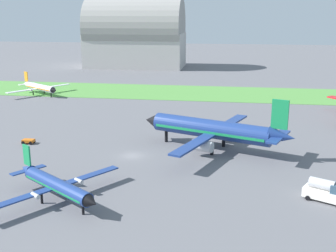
% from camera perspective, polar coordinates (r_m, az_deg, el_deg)
% --- Properties ---
extents(ground_plane, '(600.00, 600.00, 0.00)m').
position_cam_1_polar(ground_plane, '(81.85, -4.85, -4.01)').
color(ground_plane, slate).
extents(grass_taxiway_strip, '(360.00, 28.00, 0.08)m').
position_cam_1_polar(grass_taxiway_strip, '(145.93, 1.27, 4.55)').
color(grass_taxiway_strip, '#549342').
rests_on(grass_taxiway_strip, ground_plane).
extents(airplane_taxiing_turboprop, '(17.66, 20.12, 6.97)m').
position_cam_1_polar(airplane_taxiing_turboprop, '(147.67, -16.89, 5.02)').
color(airplane_taxiing_turboprop, white).
rests_on(airplane_taxiing_turboprop, ground_plane).
extents(airplane_midfield_jet, '(30.97, 31.19, 11.51)m').
position_cam_1_polar(airplane_midfield_jet, '(84.38, 6.14, -0.50)').
color(airplane_midfield_jet, navy).
rests_on(airplane_midfield_jet, ground_plane).
extents(airplane_foreground_turboprop, '(17.04, 19.36, 6.76)m').
position_cam_1_polar(airplane_foreground_turboprop, '(64.21, -14.85, -7.61)').
color(airplane_foreground_turboprop, navy).
rests_on(airplane_foreground_turboprop, ground_plane).
extents(baggage_cart_midfield, '(2.41, 1.76, 0.90)m').
position_cam_1_polar(baggage_cart_midfield, '(93.53, -18.24, -1.92)').
color(baggage_cart_midfield, orange).
rests_on(baggage_cart_midfield, ground_plane).
extents(fuel_truck_by_runway, '(6.87, 5.17, 3.29)m').
position_cam_1_polar(fuel_truck_by_runway, '(66.23, 20.64, -8.22)').
color(fuel_truck_by_runway, white).
rests_on(fuel_truck_by_runway, ground_plane).
extents(hangar_distant, '(47.40, 28.74, 33.75)m').
position_cam_1_polar(hangar_distant, '(214.87, -4.39, 12.05)').
color(hangar_distant, '#BCB7B2').
rests_on(hangar_distant, ground_plane).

